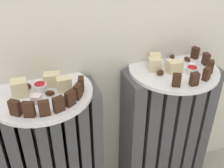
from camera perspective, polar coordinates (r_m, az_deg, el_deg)
name	(u,v)px	position (r m, az deg, el deg)	size (l,w,h in m)	color
radiator_left	(53,162)	(1.02, -12.21, -15.59)	(0.35, 0.13, 0.56)	#47474C
radiator_right	(165,134)	(1.12, 10.87, -10.21)	(0.35, 0.13, 0.56)	#47474C
plate_left	(42,93)	(0.84, -14.45, -1.78)	(0.30, 0.30, 0.01)	white
plate_right	(173,69)	(0.96, 12.62, 2.99)	(0.30, 0.30, 0.01)	white
dark_cake_slice_left_0	(15,108)	(0.74, -19.54, -4.72)	(0.03, 0.02, 0.04)	#382114
dark_cake_slice_left_1	(29,110)	(0.73, -16.90, -5.11)	(0.03, 0.02, 0.04)	#382114
dark_cake_slice_left_2	(44,108)	(0.72, -13.92, -4.93)	(0.03, 0.02, 0.04)	#382114
dark_cake_slice_left_3	(59,104)	(0.73, -11.04, -4.17)	(0.03, 0.02, 0.04)	#382114
dark_cake_slice_left_4	(70,98)	(0.74, -8.67, -2.98)	(0.03, 0.02, 0.04)	#382114
dark_cake_slice_left_5	(78,91)	(0.77, -7.11, -1.54)	(0.03, 0.02, 0.04)	#382114
dark_cake_slice_left_6	(81,84)	(0.80, -6.46, -0.06)	(0.03, 0.02, 0.04)	#382114
marble_cake_slice_left_0	(52,79)	(0.85, -12.37, 1.00)	(0.05, 0.03, 0.04)	beige
marble_cake_slice_left_1	(20,88)	(0.82, -18.66, -0.85)	(0.04, 0.04, 0.05)	beige
marble_cake_slice_left_2	(64,84)	(0.81, -9.91, -0.06)	(0.04, 0.03, 0.04)	beige
turkish_delight_left_0	(37,99)	(0.78, -15.38, -3.01)	(0.02, 0.02, 0.02)	white
turkish_delight_left_1	(38,83)	(0.85, -15.13, 0.12)	(0.02, 0.02, 0.02)	white
medjool_date_left_0	(25,104)	(0.78, -17.63, -3.94)	(0.03, 0.02, 0.02)	#3D1E0F
medjool_date_left_1	(27,86)	(0.85, -17.20, -0.39)	(0.03, 0.02, 0.02)	#3D1E0F
medjool_date_left_2	(50,93)	(0.80, -12.80, -1.84)	(0.03, 0.02, 0.02)	#3D1E0F
medjool_date_left_3	(29,76)	(0.91, -16.89, 1.70)	(0.02, 0.02, 0.02)	#3D1E0F
jam_bowl_left	(40,87)	(0.83, -14.73, -0.62)	(0.04, 0.04, 0.03)	white
dark_cake_slice_right_0	(177,80)	(0.84, 13.30, 0.80)	(0.02, 0.02, 0.04)	#382114
dark_cake_slice_right_1	(194,79)	(0.86, 16.77, 1.00)	(0.02, 0.02, 0.04)	#382114
dark_cake_slice_right_2	(207,74)	(0.90, 19.09, 1.98)	(0.02, 0.02, 0.04)	#382114
dark_cake_slice_right_3	(210,67)	(0.95, 19.80, 3.42)	(0.02, 0.02, 0.04)	#382114
dark_cake_slice_right_4	(206,59)	(1.00, 18.96, 4.94)	(0.02, 0.02, 0.04)	#382114
dark_cake_slice_right_5	(195,53)	(1.03, 16.91, 6.23)	(0.02, 0.02, 0.04)	#382114
marble_cake_slice_right_0	(155,59)	(0.95, 8.93, 5.10)	(0.04, 0.03, 0.04)	beige
marble_cake_slice_right_1	(155,64)	(0.92, 8.85, 4.05)	(0.04, 0.04, 0.04)	beige
marble_cake_slice_right_2	(175,67)	(0.92, 12.92, 3.54)	(0.05, 0.03, 0.04)	beige
turkish_delight_right_0	(169,63)	(0.95, 11.85, 4.24)	(0.02, 0.02, 0.02)	white
turkish_delight_right_1	(180,62)	(0.98, 13.94, 4.52)	(0.02, 0.02, 0.02)	white
turkish_delight_right_2	(192,66)	(0.96, 16.35, 3.59)	(0.02, 0.02, 0.02)	white
medjool_date_right_0	(172,57)	(1.01, 12.43, 5.51)	(0.03, 0.02, 0.02)	#3D1E0F
medjool_date_right_1	(160,72)	(0.90, 10.02, 2.38)	(0.03, 0.02, 0.02)	#3D1E0F
medjool_date_right_2	(151,58)	(0.99, 8.07, 5.37)	(0.02, 0.02, 0.02)	#3D1E0F
medjool_date_right_3	(187,59)	(1.01, 15.38, 5.04)	(0.02, 0.02, 0.02)	#3D1E0F
jam_bowl_right	(192,70)	(0.93, 16.28, 2.88)	(0.04, 0.04, 0.02)	white
fork	(170,64)	(0.97, 11.93, 4.11)	(0.04, 0.10, 0.00)	#B7B7BC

